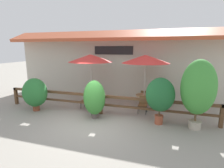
{
  "coord_description": "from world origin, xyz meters",
  "views": [
    {
      "loc": [
        2.89,
        -6.47,
        3.13
      ],
      "look_at": [
        0.46,
        1.4,
        1.44
      ],
      "focal_mm": 28.0,
      "sensor_mm": 36.0,
      "label": 1
    }
  ],
  "objects_px": {
    "dining_table_middle": "(144,98)",
    "potted_plant_tall_tropical": "(160,95)",
    "potted_plant_entrance_palm": "(198,88)",
    "chair_near_wallside": "(97,93)",
    "chair_near_streetside": "(86,99)",
    "chair_middle_wallside": "(144,97)",
    "chair_middle_streetside": "(143,104)",
    "potted_plant_small_flowering": "(35,93)",
    "patio_umbrella_middle": "(146,59)",
    "potted_plant_broad_leaf": "(94,98)",
    "dining_table_near": "(91,94)",
    "potted_plant_corner_fern": "(163,94)",
    "patio_umbrella_near": "(91,58)"
  },
  "relations": [
    {
      "from": "dining_table_middle",
      "to": "potted_plant_tall_tropical",
      "type": "distance_m",
      "value": 2.05
    },
    {
      "from": "potted_plant_entrance_palm",
      "to": "chair_near_wallside",
      "type": "bearing_deg",
      "value": 155.45
    },
    {
      "from": "chair_near_streetside",
      "to": "chair_middle_wallside",
      "type": "xyz_separation_m",
      "value": [
        2.89,
        1.43,
        0.0
      ]
    },
    {
      "from": "chair_middle_streetside",
      "to": "dining_table_middle",
      "type": "bearing_deg",
      "value": 93.04
    },
    {
      "from": "chair_near_wallside",
      "to": "potted_plant_small_flowering",
      "type": "bearing_deg",
      "value": 42.89
    },
    {
      "from": "chair_middle_streetside",
      "to": "patio_umbrella_middle",
      "type": "bearing_deg",
      "value": 93.04
    },
    {
      "from": "chair_near_wallside",
      "to": "potted_plant_entrance_palm",
      "type": "bearing_deg",
      "value": 152.09
    },
    {
      "from": "chair_near_streetside",
      "to": "patio_umbrella_middle",
      "type": "distance_m",
      "value": 3.72
    },
    {
      "from": "potted_plant_broad_leaf",
      "to": "dining_table_near",
      "type": "bearing_deg",
      "value": 117.64
    },
    {
      "from": "chair_near_wallside",
      "to": "potted_plant_broad_leaf",
      "type": "distance_m",
      "value": 2.7
    },
    {
      "from": "dining_table_middle",
      "to": "potted_plant_small_flowering",
      "type": "height_order",
      "value": "potted_plant_small_flowering"
    },
    {
      "from": "dining_table_middle",
      "to": "potted_plant_corner_fern",
      "type": "height_order",
      "value": "potted_plant_corner_fern"
    },
    {
      "from": "patio_umbrella_near",
      "to": "potted_plant_broad_leaf",
      "type": "distance_m",
      "value": 2.65
    },
    {
      "from": "dining_table_middle",
      "to": "potted_plant_broad_leaf",
      "type": "xyz_separation_m",
      "value": [
        -1.98,
        -1.96,
        0.35
      ]
    },
    {
      "from": "potted_plant_tall_tropical",
      "to": "chair_middle_streetside",
      "type": "bearing_deg",
      "value": 126.2
    },
    {
      "from": "patio_umbrella_middle",
      "to": "potted_plant_entrance_palm",
      "type": "distance_m",
      "value": 3.0
    },
    {
      "from": "chair_near_streetside",
      "to": "potted_plant_broad_leaf",
      "type": "distance_m",
      "value": 1.59
    },
    {
      "from": "patio_umbrella_near",
      "to": "potted_plant_entrance_palm",
      "type": "bearing_deg",
      "value": -17.7
    },
    {
      "from": "patio_umbrella_middle",
      "to": "potted_plant_entrance_palm",
      "type": "height_order",
      "value": "patio_umbrella_middle"
    },
    {
      "from": "potted_plant_corner_fern",
      "to": "chair_middle_wallside",
      "type": "bearing_deg",
      "value": -154.37
    },
    {
      "from": "dining_table_middle",
      "to": "chair_near_wallside",
      "type": "bearing_deg",
      "value": 169.14
    },
    {
      "from": "potted_plant_corner_fern",
      "to": "chair_near_streetside",
      "type": "bearing_deg",
      "value": -153.8
    },
    {
      "from": "dining_table_middle",
      "to": "potted_plant_corner_fern",
      "type": "distance_m",
      "value": 1.45
    },
    {
      "from": "chair_middle_wallside",
      "to": "dining_table_near",
      "type": "bearing_deg",
      "value": 12.62
    },
    {
      "from": "potted_plant_entrance_palm",
      "to": "patio_umbrella_middle",
      "type": "bearing_deg",
      "value": 141.43
    },
    {
      "from": "patio_umbrella_near",
      "to": "patio_umbrella_middle",
      "type": "xyz_separation_m",
      "value": [
        2.94,
        0.12,
        0.0
      ]
    },
    {
      "from": "patio_umbrella_middle",
      "to": "chair_middle_streetside",
      "type": "height_order",
      "value": "patio_umbrella_middle"
    },
    {
      "from": "chair_near_wallside",
      "to": "patio_umbrella_middle",
      "type": "distance_m",
      "value": 3.61
    },
    {
      "from": "chair_near_streetside",
      "to": "patio_umbrella_middle",
      "type": "bearing_deg",
      "value": 18.74
    },
    {
      "from": "patio_umbrella_middle",
      "to": "potted_plant_tall_tropical",
      "type": "bearing_deg",
      "value": -64.26
    },
    {
      "from": "patio_umbrella_near",
      "to": "potted_plant_small_flowering",
      "type": "relative_size",
      "value": 1.71
    },
    {
      "from": "chair_near_streetside",
      "to": "potted_plant_broad_leaf",
      "type": "xyz_separation_m",
      "value": [
        0.97,
        -1.16,
        0.48
      ]
    },
    {
      "from": "potted_plant_small_flowering",
      "to": "potted_plant_entrance_palm",
      "type": "relative_size",
      "value": 0.61
    },
    {
      "from": "dining_table_near",
      "to": "potted_plant_entrance_palm",
      "type": "distance_m",
      "value": 5.52
    },
    {
      "from": "patio_umbrella_near",
      "to": "dining_table_near",
      "type": "bearing_deg",
      "value": 180.0
    },
    {
      "from": "chair_near_wallside",
      "to": "potted_plant_corner_fern",
      "type": "height_order",
      "value": "potted_plant_corner_fern"
    },
    {
      "from": "potted_plant_entrance_palm",
      "to": "potted_plant_corner_fern",
      "type": "relative_size",
      "value": 2.72
    },
    {
      "from": "chair_near_streetside",
      "to": "chair_middle_wallside",
      "type": "height_order",
      "value": "same"
    },
    {
      "from": "patio_umbrella_near",
      "to": "chair_middle_streetside",
      "type": "bearing_deg",
      "value": -9.79
    },
    {
      "from": "patio_umbrella_near",
      "to": "chair_near_streetside",
      "type": "height_order",
      "value": "patio_umbrella_near"
    },
    {
      "from": "potted_plant_small_flowering",
      "to": "dining_table_near",
      "type": "bearing_deg",
      "value": 38.25
    },
    {
      "from": "patio_umbrella_middle",
      "to": "potted_plant_broad_leaf",
      "type": "distance_m",
      "value": 3.24
    },
    {
      "from": "chair_middle_streetside",
      "to": "potted_plant_corner_fern",
      "type": "bearing_deg",
      "value": 63.19
    },
    {
      "from": "chair_middle_streetside",
      "to": "chair_middle_wallside",
      "type": "xyz_separation_m",
      "value": [
        -0.09,
        1.27,
        0.0
      ]
    },
    {
      "from": "patio_umbrella_near",
      "to": "potted_plant_tall_tropical",
      "type": "distance_m",
      "value": 4.34
    },
    {
      "from": "chair_near_streetside",
      "to": "dining_table_middle",
      "type": "bearing_deg",
      "value": 18.74
    },
    {
      "from": "patio_umbrella_near",
      "to": "chair_near_wallside",
      "type": "distance_m",
      "value": 2.24
    },
    {
      "from": "potted_plant_tall_tropical",
      "to": "potted_plant_entrance_palm",
      "type": "bearing_deg",
      "value": -0.93
    },
    {
      "from": "chair_near_wallside",
      "to": "potted_plant_small_flowering",
      "type": "relative_size",
      "value": 0.5
    },
    {
      "from": "patio_umbrella_near",
      "to": "potted_plant_broad_leaf",
      "type": "height_order",
      "value": "patio_umbrella_near"
    }
  ]
}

